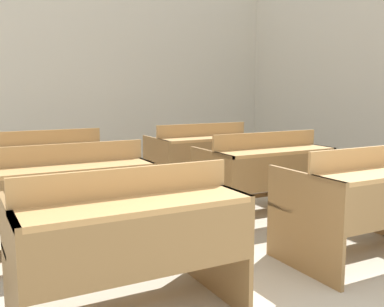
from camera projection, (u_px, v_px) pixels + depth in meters
wall_back at (85, 66)px, 6.64m from camera, size 6.26×0.06×3.13m
bench_front_left at (127, 239)px, 2.35m from camera, size 1.16×0.73×0.83m
bench_front_right at (368, 199)px, 3.21m from camera, size 1.16×0.73×0.83m
bench_second_left at (68, 193)px, 3.37m from camera, size 1.16×0.73×0.83m
bench_second_right at (265, 172)px, 4.26m from camera, size 1.16×0.73×0.83m
bench_third_left at (43, 168)px, 4.45m from camera, size 1.16×0.73×0.83m
bench_third_right at (202, 155)px, 5.31m from camera, size 1.16×0.73×0.83m
wastepaper_bin at (286, 159)px, 6.96m from camera, size 0.28×0.28×0.30m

